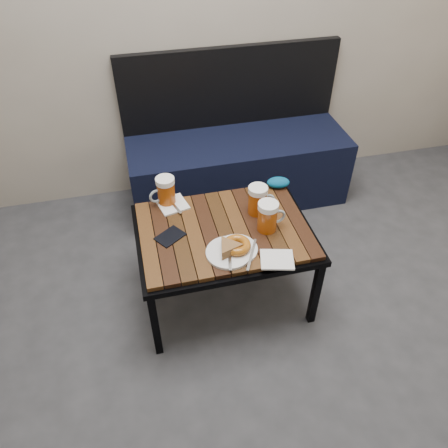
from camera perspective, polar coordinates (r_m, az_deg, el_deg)
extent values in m
cube|color=black|center=(2.92, 1.81, 7.12)|extent=(1.40, 0.50, 0.45)
cube|color=black|center=(2.88, 0.78, 17.49)|extent=(1.40, 0.05, 0.50)
cube|color=black|center=(2.06, -8.98, -12.87)|extent=(0.03, 0.03, 0.42)
cube|color=black|center=(2.19, 11.86, -8.85)|extent=(0.04, 0.03, 0.42)
cube|color=black|center=(2.43, -10.55, -2.34)|extent=(0.03, 0.04, 0.42)
cube|color=black|center=(2.55, 7.06, 0.49)|extent=(0.04, 0.04, 0.42)
cube|color=black|center=(2.11, 0.00, -1.33)|extent=(0.84, 0.62, 0.03)
cube|color=#3C1D0D|center=(2.09, 0.00, -0.80)|extent=(0.80, 0.58, 0.02)
cylinder|color=#9E420C|center=(2.21, -7.55, 4.02)|extent=(0.11, 0.11, 0.12)
cylinder|color=white|center=(2.17, -7.73, 5.61)|extent=(0.09, 0.09, 0.03)
torus|color=#8C999E|center=(2.20, -8.82, 3.62)|extent=(0.08, 0.03, 0.08)
cylinder|color=#9E420C|center=(2.14, 4.37, 2.84)|extent=(0.09, 0.09, 0.12)
cylinder|color=white|center=(2.09, 4.47, 4.47)|extent=(0.09, 0.09, 0.03)
torus|color=#8C999E|center=(2.16, 5.71, 3.05)|extent=(0.08, 0.01, 0.08)
cylinder|color=#9E420C|center=(2.05, 5.67, 0.67)|extent=(0.10, 0.10, 0.13)
cylinder|color=white|center=(2.00, 5.81, 2.35)|extent=(0.10, 0.10, 0.03)
torus|color=#8C999E|center=(2.07, 7.04, 0.97)|extent=(0.08, 0.02, 0.08)
cylinder|color=white|center=(1.95, 0.63, -3.76)|extent=(0.21, 0.21, 0.01)
cylinder|color=white|center=(1.97, 1.66, -3.32)|extent=(0.19, 0.19, 0.01)
torus|color=#81470B|center=(1.95, 1.68, -2.77)|extent=(0.13, 0.13, 0.04)
cube|color=#A5A8AD|center=(1.94, 3.64, -3.97)|extent=(0.10, 0.18, 0.00)
cube|color=#A5A8AD|center=(1.92, 0.77, -4.47)|extent=(0.05, 0.14, 0.00)
cube|color=white|center=(2.23, -6.72, 2.54)|extent=(0.17, 0.17, 0.01)
cube|color=#A5A8AD|center=(2.22, -6.74, 2.67)|extent=(0.07, 0.18, 0.00)
cube|color=white|center=(1.94, 6.94, -4.63)|extent=(0.17, 0.15, 0.01)
cube|color=black|center=(2.05, -7.05, -1.63)|extent=(0.16, 0.15, 0.01)
cube|color=black|center=(2.21, 5.20, 2.24)|extent=(0.11, 0.13, 0.01)
ellipsoid|color=#05448B|center=(2.35, 7.10, 5.41)|extent=(0.13, 0.10, 0.05)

